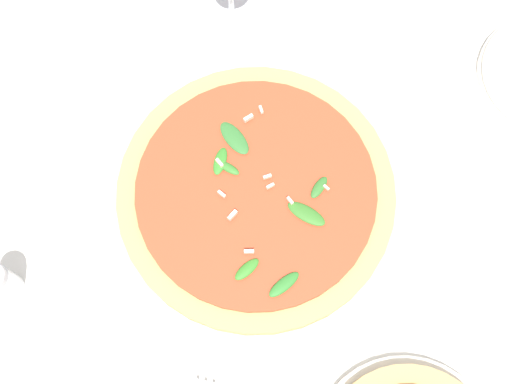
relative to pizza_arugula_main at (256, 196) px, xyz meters
name	(u,v)px	position (x,y,z in m)	size (l,w,h in m)	color
ground_plane	(245,179)	(0.01, 0.03, -0.02)	(6.00, 6.00, 0.00)	silver
pizza_arugula_main	(256,196)	(0.00, 0.00, 0.00)	(0.34, 0.34, 0.05)	silver
shaker_pepper	(1,282)	(-0.25, 0.15, 0.02)	(0.03, 0.03, 0.07)	silver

